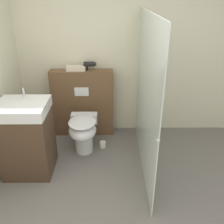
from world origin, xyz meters
TOP-DOWN VIEW (x-y plane):
  - ground_plane at (0.00, 0.00)m, footprint 12.00×12.00m
  - wall_back at (0.00, 2.07)m, footprint 8.00×0.06m
  - partition_panel at (-0.44, 1.90)m, footprint 1.00×0.22m
  - shower_glass at (0.46, 1.06)m, footprint 0.04×1.96m
  - toilet at (-0.39, 1.31)m, footprint 0.40×0.59m
  - sink_vanity at (-1.08, 0.91)m, footprint 0.62×0.57m
  - hair_drier at (-0.31, 1.93)m, footprint 0.21×0.07m
  - folded_towel at (-0.52, 1.90)m, footprint 0.29×0.13m
  - spare_toilet_roll at (-0.11, 1.44)m, footprint 0.10×0.10m

SIDE VIEW (x-z plane):
  - ground_plane at x=0.00m, z-range 0.00..0.00m
  - spare_toilet_roll at x=-0.11m, z-range 0.00..0.09m
  - toilet at x=-0.39m, z-range 0.07..0.64m
  - sink_vanity at x=-1.08m, z-range -0.07..1.07m
  - partition_panel at x=-0.44m, z-range 0.00..1.11m
  - shower_glass at x=0.46m, z-range 0.00..2.02m
  - folded_towel at x=-0.52m, z-range 1.11..1.18m
  - hair_drier at x=-0.31m, z-range 1.13..1.27m
  - wall_back at x=0.00m, z-range 0.00..2.50m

